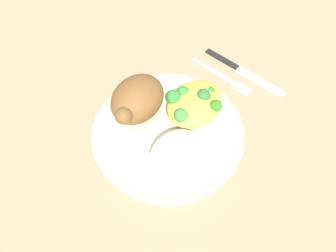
# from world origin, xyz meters

# --- Properties ---
(ground_plane) EXTENTS (2.00, 2.00, 0.00)m
(ground_plane) POSITION_xyz_m (0.00, 0.00, 0.00)
(ground_plane) COLOR #A67F5D
(plate) EXTENTS (0.27, 0.27, 0.02)m
(plate) POSITION_xyz_m (0.00, 0.00, 0.01)
(plate) COLOR beige
(plate) RESTS_ON ground_plane
(roasted_chicken) EXTENTS (0.11, 0.08, 0.07)m
(roasted_chicken) POSITION_xyz_m (0.01, -0.07, 0.06)
(roasted_chicken) COLOR brown
(roasted_chicken) RESTS_ON plate
(rice_pile) EXTENTS (0.10, 0.08, 0.04)m
(rice_pile) POSITION_xyz_m (0.04, 0.05, 0.04)
(rice_pile) COLOR silver
(rice_pile) RESTS_ON plate
(mac_cheese_with_broccoli) EXTENTS (0.12, 0.09, 0.04)m
(mac_cheese_with_broccoli) POSITION_xyz_m (-0.06, 0.01, 0.04)
(mac_cheese_with_broccoli) COLOR gold
(mac_cheese_with_broccoli) RESTS_ON plate
(fork) EXTENTS (0.03, 0.14, 0.01)m
(fork) POSITION_xyz_m (-0.18, 0.01, 0.00)
(fork) COLOR #B2B2B7
(fork) RESTS_ON ground_plane
(knife) EXTENTS (0.03, 0.19, 0.01)m
(knife) POSITION_xyz_m (-0.22, 0.02, 0.00)
(knife) COLOR black
(knife) RESTS_ON ground_plane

